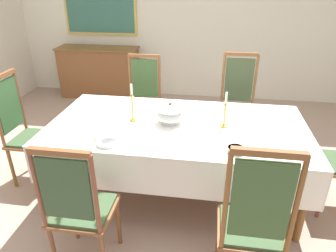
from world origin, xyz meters
TOP-DOWN VIEW (x-y plane):
  - ground at (0.00, 0.00)m, footprint 6.47×5.63m
  - back_wall at (0.00, 2.85)m, footprint 6.47×0.08m
  - dining_table at (0.00, -0.08)m, footprint 2.39×1.23m
  - tablecloth at (0.00, -0.08)m, footprint 2.41×1.25m
  - chair_south_a at (-0.57, -1.10)m, footprint 0.44×0.42m
  - chair_north_a at (-0.57, 0.94)m, footprint 0.44×0.42m
  - chair_south_b at (0.62, -1.10)m, footprint 0.44×0.42m
  - chair_north_b at (0.62, 0.95)m, footprint 0.44×0.42m
  - chair_head_west at (-1.61, -0.08)m, footprint 0.42×0.44m
  - soup_tureen at (-0.07, -0.08)m, footprint 0.26×0.26m
  - candlestick_west at (-0.43, -0.08)m, footprint 0.07×0.07m
  - candlestick_east at (0.43, -0.08)m, footprint 0.07×0.07m
  - bowl_near_left at (0.52, -0.52)m, footprint 0.15×0.15m
  - bowl_near_right at (-0.53, -0.56)m, footprint 0.17×0.17m
  - bowl_far_left at (0.38, 0.36)m, footprint 0.16×0.16m
  - spoon_primary at (0.63, -0.49)m, footprint 0.05×0.18m
  - spoon_secondary at (-0.65, -0.54)m, footprint 0.05×0.18m
  - sideboard at (-1.76, 2.54)m, footprint 1.44×0.48m

SIDE VIEW (x-z plane):
  - ground at x=0.00m, z-range -0.04..0.00m
  - sideboard at x=-1.76m, z-range 0.00..0.91m
  - chair_south_a at x=-0.57m, z-range 0.02..1.13m
  - chair_north_a at x=-0.57m, z-range 0.01..1.17m
  - chair_head_west at x=-1.61m, z-range 0.00..1.19m
  - chair_south_b at x=0.62m, z-range 0.00..1.22m
  - chair_north_b at x=0.62m, z-range 0.00..1.22m
  - tablecloth at x=0.00m, z-range 0.51..0.88m
  - dining_table at x=0.00m, z-range 0.32..1.10m
  - spoon_primary at x=0.63m, z-range 0.78..0.79m
  - spoon_secondary at x=-0.65m, z-range 0.78..0.79m
  - bowl_far_left at x=0.38m, z-range 0.78..0.81m
  - bowl_near_right at x=-0.53m, z-range 0.78..0.82m
  - bowl_near_left at x=0.52m, z-range 0.78..0.82m
  - soup_tureen at x=-0.07m, z-range 0.78..0.99m
  - candlestick_east at x=0.43m, z-range 0.75..1.08m
  - candlestick_west at x=-0.43m, z-range 0.75..1.12m
  - back_wall at x=0.00m, z-range 0.00..3.22m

